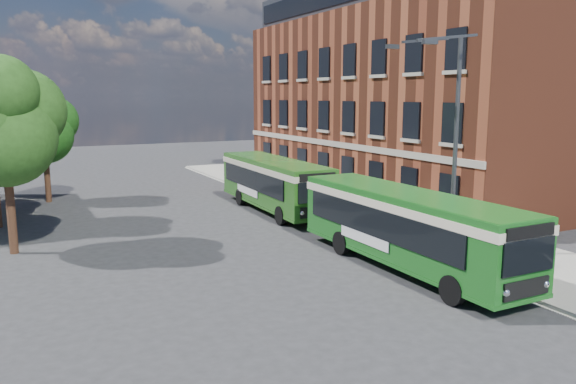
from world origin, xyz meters
TOP-DOWN VIEW (x-y plane):
  - ground at (0.00, 0.00)m, footprint 120.00×120.00m
  - pavement at (7.00, 8.00)m, footprint 6.00×48.00m
  - kerb_line at (3.95, 8.00)m, footprint 0.12×48.00m
  - brick_office at (14.00, 12.00)m, footprint 12.10×26.00m
  - street_lamp at (4.84, -2.00)m, footprint 2.96×2.38m
  - bus_stop_sign at (5.60, -4.20)m, footprint 0.35×0.08m
  - bus_front at (2.61, -2.33)m, footprint 2.71×11.45m
  - bus_rear at (2.80, 10.05)m, footprint 2.88×10.89m
  - pedestrian_a at (5.36, -3.55)m, footprint 0.70×0.62m
  - pedestrian_b at (7.17, -2.55)m, footprint 0.83×0.65m
  - tree_left at (-10.95, 6.86)m, footprint 4.91×4.67m
  - tree_right at (-8.75, 19.00)m, footprint 4.16×3.96m

SIDE VIEW (x-z plane):
  - ground at x=0.00m, z-range 0.00..0.00m
  - kerb_line at x=3.95m, z-range 0.00..0.01m
  - pavement at x=7.00m, z-range 0.00..0.15m
  - pedestrian_a at x=5.36m, z-range 0.15..1.75m
  - pedestrian_b at x=7.17m, z-range 0.15..1.85m
  - bus_stop_sign at x=5.60m, z-range 0.25..2.77m
  - bus_rear at x=2.80m, z-range 0.32..3.34m
  - bus_front at x=2.61m, z-range 0.32..3.34m
  - tree_right at x=-8.75m, z-range 1.25..8.28m
  - street_lamp at x=4.84m, z-range 0.29..9.29m
  - tree_left at x=-10.95m, z-range 1.48..9.77m
  - brick_office at x=14.00m, z-range -0.13..14.07m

